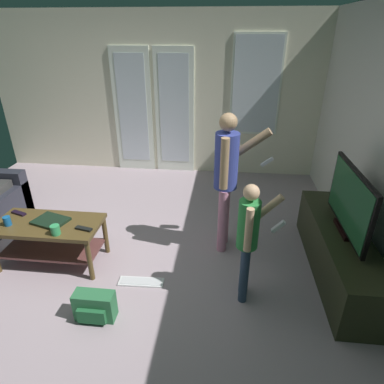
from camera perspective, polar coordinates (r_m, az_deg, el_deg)
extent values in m
cube|color=#A28F98|center=(3.57, -14.88, -13.05)|extent=(5.35, 5.57, 0.02)
cube|color=#EFE7C9|center=(5.50, -6.46, 16.36)|extent=(5.35, 0.06, 2.51)
cube|color=white|center=(5.61, -10.27, 13.51)|extent=(0.63, 0.02, 2.03)
cube|color=silver|center=(5.58, -10.35, 13.98)|extent=(0.47, 0.01, 1.73)
cube|color=white|center=(5.46, -3.08, 13.53)|extent=(0.63, 0.02, 2.03)
cube|color=silver|center=(5.43, -3.12, 14.01)|extent=(0.47, 0.01, 1.73)
cube|color=white|center=(5.32, 11.16, 17.76)|extent=(0.76, 0.02, 1.49)
cube|color=silver|center=(5.30, 11.17, 17.74)|extent=(0.70, 0.01, 1.43)
cube|color=#503D1E|center=(3.60, -23.99, -5.24)|extent=(1.06, 0.51, 0.04)
cube|color=brown|center=(3.75, -23.17, -9.05)|extent=(0.98, 0.43, 0.02)
cylinder|color=#503D1E|center=(3.35, -17.50, -11.45)|extent=(0.05, 0.05, 0.44)
cylinder|color=#503D1E|center=(4.12, -27.96, -5.85)|extent=(0.05, 0.05, 0.44)
cylinder|color=#503D1E|center=(3.68, -14.92, -7.32)|extent=(0.05, 0.05, 0.44)
cube|color=black|center=(3.58, 24.14, -9.56)|extent=(0.43, 1.72, 0.49)
cube|color=black|center=(2.96, 28.83, -18.77)|extent=(0.36, 0.02, 0.28)
cube|color=black|center=(3.44, 24.96, -5.95)|extent=(0.08, 0.35, 0.04)
cube|color=black|center=(3.29, 25.99, -1.33)|extent=(0.04, 1.01, 0.59)
cube|color=#194C28|center=(3.29, 25.68, -1.31)|extent=(0.00, 0.96, 0.54)
cylinder|color=pink|center=(3.52, 5.37, -5.14)|extent=(0.10, 0.10, 0.74)
cylinder|color=pink|center=(3.66, 5.72, -3.84)|extent=(0.10, 0.10, 0.74)
cylinder|color=#37439E|center=(3.30, 6.05, 5.40)|extent=(0.24, 0.24, 0.58)
sphere|color=tan|center=(3.18, 6.39, 12.08)|extent=(0.18, 0.18, 0.18)
cylinder|color=tan|center=(3.14, 5.70, 4.90)|extent=(0.08, 0.08, 0.52)
cylinder|color=tan|center=(3.40, 9.89, 8.06)|extent=(0.46, 0.13, 0.39)
cube|color=white|center=(3.45, 13.01, 5.18)|extent=(0.13, 0.05, 0.11)
cylinder|color=#2F405A|center=(2.98, 9.11, -14.36)|extent=(0.08, 0.08, 0.56)
cylinder|color=#2F405A|center=(3.08, 9.13, -12.89)|extent=(0.08, 0.08, 0.56)
cylinder|color=#308D43|center=(2.74, 9.87, -5.64)|extent=(0.18, 0.18, 0.44)
sphere|color=#DDAD85|center=(2.59, 10.37, -0.07)|extent=(0.13, 0.13, 0.13)
cylinder|color=#DDAD85|center=(2.62, 9.91, -6.61)|extent=(0.06, 0.06, 0.39)
cylinder|color=#DDAD85|center=(2.82, 12.61, -3.22)|extent=(0.31, 0.08, 0.33)
cube|color=white|center=(2.90, 14.88, -5.85)|extent=(0.12, 0.04, 0.12)
cube|color=#2D6B41|center=(3.02, -16.64, -18.52)|extent=(0.34, 0.14, 0.26)
cube|color=#215F35|center=(2.99, -17.22, -20.13)|extent=(0.24, 0.04, 0.13)
cube|color=white|center=(3.33, -8.88, -15.31)|extent=(0.44, 0.15, 0.02)
cube|color=silver|center=(3.33, -8.90, -15.17)|extent=(0.40, 0.11, 0.00)
cube|color=black|center=(3.58, -23.53, -4.66)|extent=(0.38, 0.33, 0.03)
cylinder|color=#155593|center=(3.70, -29.66, -4.45)|extent=(0.07, 0.07, 0.09)
cylinder|color=#319456|center=(3.34, -22.83, -6.14)|extent=(0.09, 0.09, 0.10)
cube|color=black|center=(3.34, -18.47, -6.11)|extent=(0.18, 0.09, 0.02)
cube|color=black|center=(3.88, -28.10, -3.28)|extent=(0.18, 0.10, 0.02)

